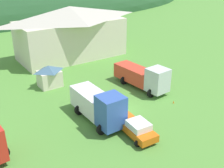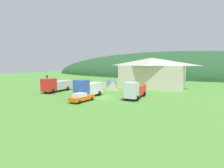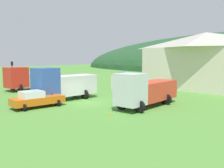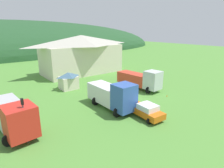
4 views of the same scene
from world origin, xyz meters
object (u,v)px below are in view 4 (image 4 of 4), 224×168
at_px(tow_truck_silver, 141,79).
at_px(traffic_cone_near_pickup, 167,96).
at_px(play_shed_cream, 68,80).
at_px(crane_truck_red, 13,115).
at_px(box_truck_blue, 113,95).
at_px(service_pickup_orange, 145,110).
at_px(traffic_light_west, 24,116).
at_px(depot_building, 82,54).

distance_m(tow_truck_silver, traffic_cone_near_pickup, 5.42).
distance_m(play_shed_cream, crane_truck_red, 13.67).
relative_size(crane_truck_red, box_truck_blue, 1.17).
bearing_deg(service_pickup_orange, traffic_cone_near_pickup, 111.64).
bearing_deg(play_shed_cream, traffic_light_west, -129.08).
height_order(depot_building, traffic_cone_near_pickup, depot_building).
height_order(tow_truck_silver, traffic_light_west, traffic_light_west).
distance_m(crane_truck_red, box_truck_blue, 11.14).
xyz_separation_m(box_truck_blue, traffic_light_west, (-10.57, -1.13, 0.74)).
distance_m(service_pickup_orange, traffic_cone_near_pickup, 8.08).
bearing_deg(depot_building, box_truck_blue, -109.49).
xyz_separation_m(crane_truck_red, traffic_cone_near_pickup, (20.16, -3.50, -1.72)).
height_order(play_shed_cream, crane_truck_red, crane_truck_red).
bearing_deg(traffic_light_west, tow_truck_silver, 13.45).
relative_size(tow_truck_silver, service_pickup_orange, 1.60).
bearing_deg(crane_truck_red, play_shed_cream, 128.02).
height_order(play_shed_cream, box_truck_blue, box_truck_blue).
distance_m(depot_building, service_pickup_orange, 25.23).
distance_m(box_truck_blue, traffic_cone_near_pickup, 9.51).
relative_size(service_pickup_orange, traffic_light_west, 1.21).
bearing_deg(play_shed_cream, service_pickup_orange, -81.36).
bearing_deg(play_shed_cream, crane_truck_red, -138.39).
bearing_deg(box_truck_blue, crane_truck_red, -99.70).
relative_size(crane_truck_red, traffic_cone_near_pickup, 14.57).
distance_m(box_truck_blue, service_pickup_orange, 4.45).
distance_m(crane_truck_red, traffic_light_west, 3.16).
relative_size(box_truck_blue, service_pickup_orange, 1.43).
height_order(depot_building, tow_truck_silver, depot_building).
relative_size(depot_building, traffic_light_west, 4.35).
bearing_deg(service_pickup_orange, play_shed_cream, -167.30).
distance_m(depot_building, tow_truck_silver, 17.06).
distance_m(traffic_light_west, traffic_cone_near_pickup, 19.93).
distance_m(depot_building, crane_truck_red, 25.99).
xyz_separation_m(tow_truck_silver, traffic_cone_near_pickup, (0.33, -5.14, -1.68)).
xyz_separation_m(depot_building, play_shed_cream, (-7.94, -9.33, -2.88)).
bearing_deg(tow_truck_silver, traffic_light_west, -80.93).
xyz_separation_m(depot_building, tow_truck_silver, (1.68, -16.76, -2.68)).
xyz_separation_m(service_pickup_orange, traffic_light_west, (-12.09, 2.92, 1.77)).
xyz_separation_m(depot_building, traffic_cone_near_pickup, (2.00, -21.90, -4.36)).
relative_size(play_shed_cream, service_pickup_orange, 0.58).
bearing_deg(crane_truck_red, tow_truck_silver, 91.15).
xyz_separation_m(play_shed_cream, tow_truck_silver, (9.61, -7.43, 0.20)).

